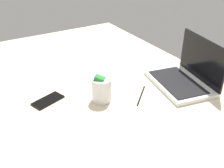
{
  "coord_description": "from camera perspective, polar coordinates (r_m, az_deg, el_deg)",
  "views": [
    {
      "loc": [
        98.1,
        -38.94,
        84.47
      ],
      "look_at": [
        8.96,
        14.26,
        24.0
      ],
      "focal_mm": 42.0,
      "sensor_mm": 36.0,
      "label": 1
    }
  ],
  "objects": [
    {
      "name": "bed_mattress",
      "position": [
        1.3,
        -7.49,
        -5.65
      ],
      "size": [
        180.0,
        140.0,
        18.0
      ],
      "primitive_type": "cube",
      "color": "beige",
      "rests_on": "ground"
    },
    {
      "name": "laptop",
      "position": [
        1.35,
        15.73,
        1.61
      ],
      "size": [
        36.83,
        28.95,
        23.0
      ],
      "rotation": [
        0.0,
        0.0,
        -0.19
      ],
      "color": "silver",
      "rests_on": "bed_mattress"
    },
    {
      "name": "snack_cup",
      "position": [
        1.17,
        -2.3,
        -1.14
      ],
      "size": [
        9.07,
        9.0,
        13.02
      ],
      "color": "silver",
      "rests_on": "bed_mattress"
    },
    {
      "name": "cell_phone",
      "position": [
        1.22,
        -13.77,
        -3.49
      ],
      "size": [
        11.02,
        15.46,
        0.8
      ],
      "primitive_type": "cube",
      "rotation": [
        0.0,
        0.0,
        3.48
      ],
      "color": "black",
      "rests_on": "bed_mattress"
    },
    {
      "name": "charger_cable",
      "position": [
        1.23,
        6.34,
        -2.51
      ],
      "size": [
        11.97,
        12.9,
        0.6
      ],
      "primitive_type": "cube",
      "rotation": [
        0.0,
        0.0,
        -0.83
      ],
      "color": "black",
      "rests_on": "bed_mattress"
    }
  ]
}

